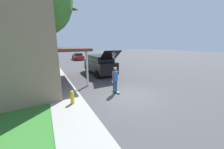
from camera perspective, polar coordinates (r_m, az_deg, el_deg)
ground_plane at (r=8.33m, az=6.89°, el=-9.54°), size 120.00×120.00×0.00m
sidewalk at (r=12.66m, az=-23.50°, el=-2.23°), size 1.80×80.00×0.10m
suv_parked at (r=14.07m, az=-5.79°, el=4.85°), size 2.15×5.80×2.75m
car_down_street at (r=28.25m, az=-15.36°, el=7.97°), size 1.85×4.15×1.42m
skateboarder at (r=8.35m, az=1.43°, el=-1.95°), size 0.41×0.24×1.81m
skateboard at (r=8.78m, az=1.88°, el=-7.63°), size 0.21×0.82×0.10m
fire_hydrant at (r=7.23m, az=-17.73°, el=-9.87°), size 0.20×0.20×0.75m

